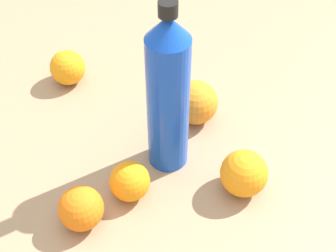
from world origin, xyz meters
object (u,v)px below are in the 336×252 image
(orange_1, at_px, (68,68))
(orange_2, at_px, (244,173))
(orange_4, at_px, (130,181))
(water_bottle, at_px, (168,95))
(orange_0, at_px, (81,208))
(orange_3, at_px, (195,102))

(orange_1, height_order, orange_2, orange_2)
(orange_4, bearing_deg, orange_2, -75.44)
(water_bottle, xyz_separation_m, orange_1, (0.17, 0.24, -0.11))
(water_bottle, xyz_separation_m, orange_0, (-0.16, 0.11, -0.11))
(water_bottle, relative_size, orange_0, 4.44)
(orange_3, bearing_deg, orange_0, 152.83)
(orange_2, bearing_deg, orange_0, 115.33)
(orange_0, xyz_separation_m, orange_4, (0.07, -0.06, -0.00))
(orange_1, bearing_deg, orange_4, -142.81)
(water_bottle, height_order, orange_3, water_bottle)
(orange_3, bearing_deg, orange_4, 159.10)
(water_bottle, xyz_separation_m, orange_2, (-0.04, -0.13, -0.11))
(orange_0, xyz_separation_m, orange_2, (0.11, -0.24, 0.00))
(orange_0, bearing_deg, orange_2, -64.67)
(orange_0, relative_size, orange_1, 0.99)
(orange_2, distance_m, orange_3, 0.18)
(orange_0, height_order, orange_1, same)
(orange_2, relative_size, orange_3, 0.94)
(orange_2, xyz_separation_m, orange_3, (0.15, 0.10, 0.00))
(orange_1, relative_size, orange_2, 0.91)
(orange_3, relative_size, orange_4, 1.25)
(orange_0, bearing_deg, orange_1, 22.57)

